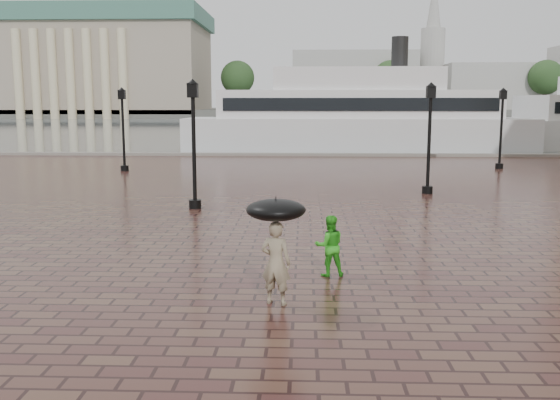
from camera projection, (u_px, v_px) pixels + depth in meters
name	position (u px, v px, depth m)	size (l,w,h in m)	color
ground	(412.00, 296.00, 12.15)	(300.00, 300.00, 0.00)	#3B1D1A
harbour_water	(317.00, 125.00, 102.97)	(240.00, 240.00, 0.00)	#4C585D
quay_edge	(334.00, 156.00, 43.74)	(80.00, 0.60, 0.30)	slate
far_shore	(312.00, 112.00, 169.94)	(300.00, 60.00, 2.00)	#4C4C47
museum	(92.00, 61.00, 154.85)	(57.00, 32.50, 26.00)	gray
distant_skyline	(504.00, 79.00, 156.92)	(102.50, 22.00, 33.00)	#A2A09A
far_trees	(314.00, 78.00, 146.92)	(188.00, 8.00, 13.50)	#2D2119
street_lamps	(317.00, 133.00, 29.12)	(21.44, 14.44, 4.40)	black
adult_pedestrian	(276.00, 263.00, 11.57)	(0.58, 0.38, 1.58)	gray
child_pedestrian	(329.00, 246.00, 13.49)	(0.65, 0.51, 1.34)	green
ferry_near	(357.00, 117.00, 48.20)	(26.44, 6.70, 8.64)	silver
umbrella	(276.00, 210.00, 11.42)	(1.10, 1.10, 1.11)	black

